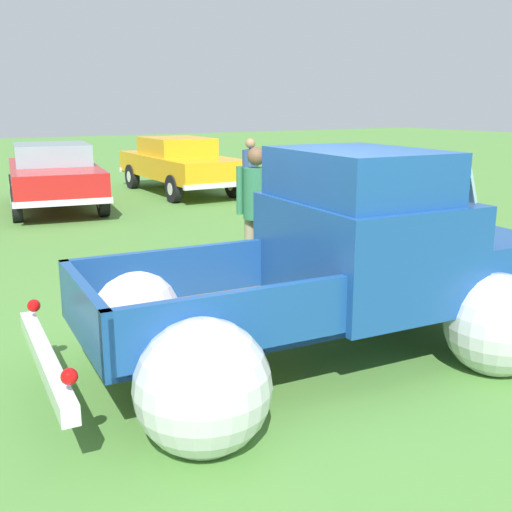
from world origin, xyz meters
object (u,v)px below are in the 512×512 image
object	(u,v)px
vintage_pickup_truck	(340,278)
spectator_0	(250,171)
show_car_2	(179,163)
show_car_1	(54,173)
spectator_2	(256,207)

from	to	relation	value
vintage_pickup_truck	spectator_0	xyz separation A→B (m)	(3.19, 7.06, 0.14)
show_car_2	spectator_0	xyz separation A→B (m)	(-0.02, -3.72, 0.12)
vintage_pickup_truck	spectator_0	distance (m)	7.75
show_car_2	show_car_1	bearing A→B (deg)	-75.00
vintage_pickup_truck	show_car_2	distance (m)	11.24
show_car_1	spectator_0	world-z (taller)	spectator_0
show_car_2	spectator_0	world-z (taller)	spectator_0
show_car_1	spectator_2	distance (m)	7.49
spectator_0	vintage_pickup_truck	bearing A→B (deg)	99.16
vintage_pickup_truck	show_car_1	xyz separation A→B (m)	(-0.22, 9.90, 0.03)
vintage_pickup_truck	show_car_1	world-z (taller)	vintage_pickup_truck
show_car_2	spectator_0	distance (m)	3.72
show_car_1	spectator_2	world-z (taller)	spectator_2
vintage_pickup_truck	spectator_0	world-z (taller)	vintage_pickup_truck
spectator_0	spectator_2	xyz separation A→B (m)	(-2.61, -4.60, 0.12)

